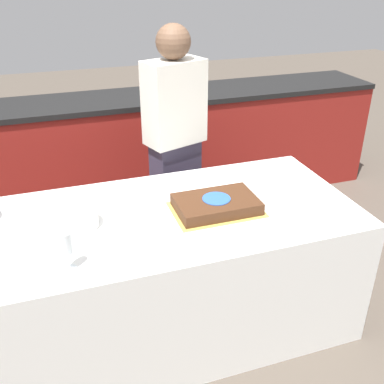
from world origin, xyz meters
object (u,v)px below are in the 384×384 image
cake (216,204)px  plate_stack (75,219)px  person_cutting_cake (175,146)px  wine_glass (66,244)px

cake → plate_stack: plate_stack is taller
person_cutting_cake → wine_glass: bearing=34.0°
plate_stack → cake: bearing=-5.5°
plate_stack → wine_glass: 0.35m
plate_stack → person_cutting_cake: 0.96m
plate_stack → wine_glass: bearing=-99.8°
wine_glass → person_cutting_cake: 1.25m
plate_stack → wine_glass: (-0.06, -0.33, 0.08)m
cake → wine_glass: wine_glass is taller
cake → person_cutting_cake: size_ratio=0.29×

